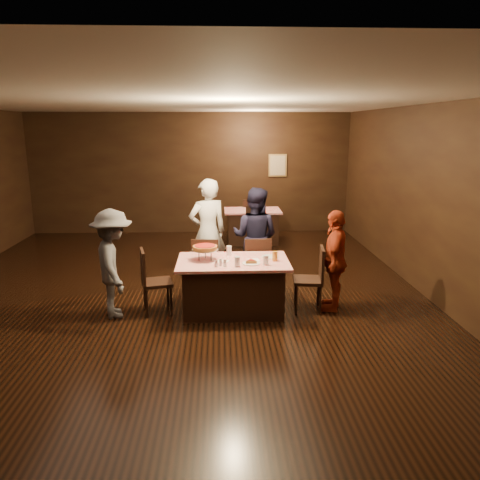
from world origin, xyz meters
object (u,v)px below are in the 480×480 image
at_px(diner_red_shirt, 335,260).
at_px(pizza_stand, 205,248).
at_px(chair_back_far, 251,218).
at_px(diner_navy_hoodie, 255,237).
at_px(chair_back_near, 255,229).
at_px(chair_end_right, 308,279).
at_px(main_table, 233,286).
at_px(plate_empty, 270,257).
at_px(glass_amber, 275,256).
at_px(chair_far_left, 207,265).
at_px(chair_far_right, 256,265).
at_px(diner_white_jacket, 208,232).
at_px(glass_back, 229,250).
at_px(glass_front_left, 237,262).
at_px(glass_front_right, 266,260).
at_px(diner_grey_knit, 113,264).
at_px(back_table, 252,226).

xyz_separation_m(diner_red_shirt, pizza_stand, (-1.89, 0.03, 0.20)).
xyz_separation_m(chair_back_far, diner_navy_hoodie, (-0.17, -3.61, 0.36)).
bearing_deg(chair_back_near, pizza_stand, -97.92).
xyz_separation_m(chair_end_right, pizza_stand, (-1.50, 0.05, 0.48)).
height_order(main_table, chair_back_far, chair_back_far).
xyz_separation_m(plate_empty, glass_amber, (0.05, -0.20, 0.06)).
relative_size(chair_end_right, chair_back_far, 1.00).
distance_m(chair_far_left, diner_navy_hoodie, 0.99).
relative_size(chair_far_right, chair_back_near, 1.00).
height_order(chair_back_far, diner_white_jacket, diner_white_jacket).
distance_m(diner_navy_hoodie, glass_back, 1.00).
xyz_separation_m(chair_far_left, glass_amber, (1.00, -0.80, 0.37)).
distance_m(diner_navy_hoodie, glass_front_left, 1.54).
distance_m(main_table, chair_back_far, 4.84).
xyz_separation_m(glass_front_right, glass_back, (-0.50, 0.55, 0.00)).
bearing_deg(diner_red_shirt, main_table, -70.78).
bearing_deg(main_table, diner_grey_knit, -176.81).
bearing_deg(main_table, pizza_stand, 172.87).
bearing_deg(diner_red_shirt, diner_navy_hoodie, -118.93).
bearing_deg(chair_back_near, diner_red_shirt, -67.53).
distance_m(chair_far_left, glass_front_left, 1.20).
xyz_separation_m(pizza_stand, glass_front_right, (0.85, -0.30, -0.11)).
bearing_deg(glass_back, chair_far_right, 45.00).
bearing_deg(pizza_stand, diner_white_jacket, 89.51).
height_order(chair_far_left, diner_grey_knit, diner_grey_knit).
relative_size(glass_front_left, glass_front_right, 1.00).
xyz_separation_m(chair_end_right, diner_grey_knit, (-2.79, -0.09, 0.30)).
xyz_separation_m(diner_red_shirt, glass_front_right, (-1.04, -0.27, 0.09)).
xyz_separation_m(pizza_stand, plate_empty, (0.95, 0.10, -0.17)).
bearing_deg(chair_far_right, glass_front_left, 68.23).
relative_size(chair_end_right, glass_amber, 6.79).
bearing_deg(diner_red_shirt, glass_front_right, -57.02).
distance_m(back_table, chair_back_near, 0.71).
xyz_separation_m(plate_empty, glass_back, (-0.60, 0.15, 0.06)).
relative_size(diner_white_jacket, diner_red_shirt, 1.21).
bearing_deg(diner_grey_knit, glass_front_left, -114.76).
distance_m(main_table, chair_end_right, 1.10).
bearing_deg(chair_back_near, chair_end_right, -73.66).
bearing_deg(glass_amber, chair_back_far, 90.24).
distance_m(main_table, chair_back_near, 3.56).
bearing_deg(glass_front_left, diner_white_jacket, 105.45).
bearing_deg(glass_front_right, chair_back_far, 88.53).
xyz_separation_m(glass_amber, glass_back, (-0.65, 0.35, 0.00)).
xyz_separation_m(back_table, chair_far_right, (-0.18, -3.46, 0.09)).
height_order(chair_far_left, chair_end_right, same).
distance_m(chair_end_right, glass_front_right, 0.79).
relative_size(chair_far_right, plate_empty, 3.80).
bearing_deg(chair_far_left, glass_front_left, 119.41).
bearing_deg(back_table, chair_far_left, -105.82).
xyz_separation_m(diner_navy_hoodie, glass_front_right, (0.04, -1.44, 0.00)).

